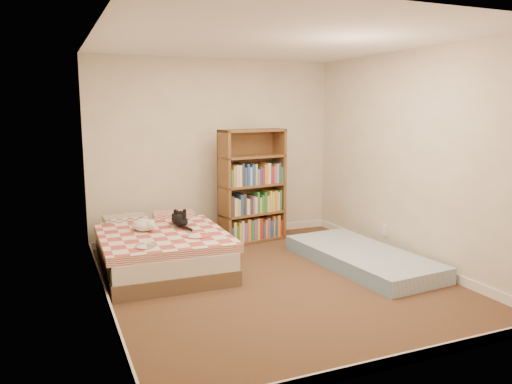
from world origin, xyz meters
name	(u,v)px	position (x,y,z in m)	size (l,w,h in m)	color
room	(276,170)	(0.00, 0.00, 1.20)	(3.51, 4.01, 2.51)	#4F2F21
bed	(160,248)	(-1.03, 0.95, 0.23)	(1.40, 1.89, 0.50)	brown
bookshelf	(252,200)	(0.41, 1.64, 0.57)	(0.98, 0.47, 1.55)	brown
floor_mattress	(361,258)	(1.17, 0.09, 0.09)	(0.89, 1.99, 0.18)	#7399C0
black_cat	(179,220)	(-0.77, 1.07, 0.52)	(0.30, 0.67, 0.15)	black
white_dog	(145,225)	(-1.20, 0.94, 0.52)	(0.32, 0.34, 0.14)	white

